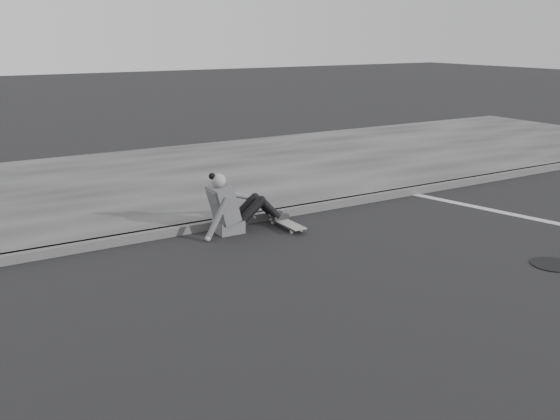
# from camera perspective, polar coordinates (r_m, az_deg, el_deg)

# --- Properties ---
(ground) EXTENTS (80.00, 80.00, 0.00)m
(ground) POSITION_cam_1_polar(r_m,az_deg,el_deg) (7.30, 8.10, -5.96)
(ground) COLOR black
(ground) RESTS_ON ground
(curb) EXTENTS (24.00, 0.16, 0.12)m
(curb) POSITION_cam_1_polar(r_m,az_deg,el_deg) (9.30, -1.93, -0.60)
(curb) COLOR #484848
(curb) RESTS_ON ground
(sidewalk) EXTENTS (24.00, 6.00, 0.12)m
(sidewalk) POSITION_cam_1_polar(r_m,az_deg,el_deg) (11.94, -9.06, 2.92)
(sidewalk) COLOR #3C3C3C
(sidewalk) RESTS_ON ground
(manhole) EXTENTS (0.52, 0.52, 0.01)m
(manhole) POSITION_cam_1_polar(r_m,az_deg,el_deg) (8.23, 23.70, -4.59)
(manhole) COLOR black
(manhole) RESTS_ON ground
(skateboard) EXTENTS (0.20, 0.78, 0.09)m
(skateboard) POSITION_cam_1_polar(r_m,az_deg,el_deg) (8.93, 0.58, -1.22)
(skateboard) COLOR gray
(skateboard) RESTS_ON ground
(seated_woman) EXTENTS (1.38, 0.46, 0.88)m
(seated_woman) POSITION_cam_1_polar(r_m,az_deg,el_deg) (8.71, -4.38, 0.28)
(seated_woman) COLOR #505053
(seated_woman) RESTS_ON ground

